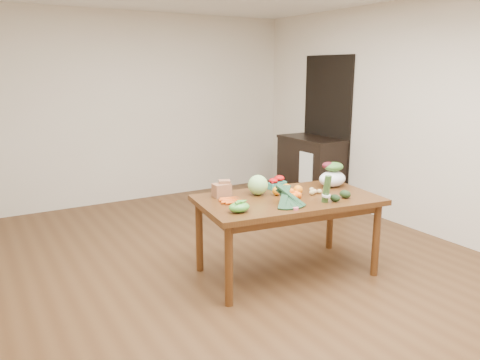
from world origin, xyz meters
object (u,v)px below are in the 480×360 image
mandarin_cluster (291,193)px  kale_bunch (290,198)px  paper_bag (222,189)px  asparagus_bundle (327,189)px  cabinet (310,169)px  cabbage (258,185)px  dining_table (287,236)px  salad_bag (332,176)px

mandarin_cluster → kale_bunch: bearing=-129.3°
paper_bag → asparagus_bundle: 0.96m
paper_bag → cabinet: bearing=33.8°
cabbage → mandarin_cluster: cabbage is taller
dining_table → asparagus_bundle: (0.19, -0.31, 0.50)m
dining_table → asparagus_bundle: 0.62m
dining_table → asparagus_bundle: bearing=-51.4°
mandarin_cluster → kale_bunch: kale_bunch is taller
cabinet → cabbage: 2.63m
kale_bunch → asparagus_bundle: asparagus_bundle is taller
dining_table → kale_bunch: bearing=-115.6°
mandarin_cluster → kale_bunch: 0.27m
dining_table → paper_bag: bearing=154.0°
asparagus_bundle → salad_bag: (0.44, 0.41, -0.01)m
mandarin_cluster → cabbage: bearing=126.4°
mandarin_cluster → asparagus_bundle: (0.18, -0.27, 0.08)m
paper_bag → mandarin_cluster: size_ratio=1.17×
dining_table → mandarin_cluster: (0.01, -0.04, 0.42)m
asparagus_bundle → salad_bag: asparagus_bundle is taller
dining_table → kale_bunch: 0.54m
cabinet → asparagus_bundle: bearing=-126.3°
paper_bag → mandarin_cluster: paper_bag is taller
kale_bunch → asparagus_bundle: size_ratio=1.60×
dining_table → cabinet: cabinet is taller
cabinet → asparagus_bundle: 2.77m
cabbage → paper_bag: bearing=160.1°
asparagus_bundle → salad_bag: 0.60m
dining_table → mandarin_cluster: size_ratio=9.14×
cabinet → paper_bag: size_ratio=4.85×
paper_bag → kale_bunch: size_ratio=0.53×
cabbage → salad_bag: 0.82m
kale_bunch → cabinet: bearing=54.6°
dining_table → mandarin_cluster: 0.43m
cabinet → asparagus_bundle: asparagus_bundle is taller
mandarin_cluster → cabinet: bearing=47.0°
salad_bag → asparagus_bundle: bearing=-136.4°
cabinet → paper_bag: cabinet is taller
cabinet → kale_bunch: (-1.97, -2.14, 0.36)m
cabinet → salad_bag: (-1.19, -1.79, 0.39)m
cabinet → cabbage: same height
dining_table → cabinet: 2.62m
cabbage → mandarin_cluster: (0.19, -0.26, -0.05)m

